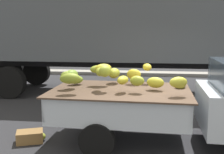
# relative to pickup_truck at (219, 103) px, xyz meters

# --- Properties ---
(ground) EXTENTS (220.00, 220.00, 0.00)m
(ground) POSITION_rel_pickup_truck_xyz_m (-0.97, 0.15, -0.89)
(ground) COLOR #28282B
(curb_strip) EXTENTS (80.00, 0.80, 0.16)m
(curb_strip) POSITION_rel_pickup_truck_xyz_m (-0.97, 8.76, -0.81)
(curb_strip) COLOR gray
(curb_strip) RESTS_ON ground
(pickup_truck) EXTENTS (4.92, 2.00, 1.70)m
(pickup_truck) POSITION_rel_pickup_truck_xyz_m (0.00, 0.00, 0.00)
(pickup_truck) COLOR silver
(pickup_truck) RESTS_ON ground
(semi_trailer) EXTENTS (12.01, 2.71, 3.95)m
(semi_trailer) POSITION_rel_pickup_truck_xyz_m (-2.37, 4.51, 1.65)
(semi_trailer) COLOR #4C5156
(semi_trailer) RESTS_ON ground
(fallen_banana_bunch_near_tailgate) EXTENTS (0.34, 0.29, 0.17)m
(fallen_banana_bunch_near_tailgate) POSITION_rel_pickup_truck_xyz_m (-3.56, -0.10, -0.80)
(fallen_banana_bunch_near_tailgate) COLOR #97A22B
(fallen_banana_bunch_near_tailgate) RESTS_ON ground
(produce_crate) EXTENTS (0.61, 0.52, 0.23)m
(produce_crate) POSITION_rel_pickup_truck_xyz_m (-3.71, -0.21, -0.77)
(produce_crate) COLOR olive
(produce_crate) RESTS_ON ground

